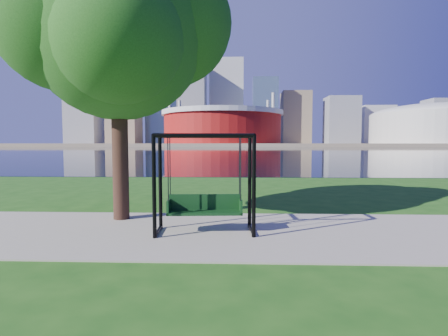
{
  "coord_description": "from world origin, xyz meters",
  "views": [
    {
      "loc": [
        0.1,
        -8.08,
        1.97
      ],
      "look_at": [
        -0.2,
        0.0,
        1.4
      ],
      "focal_mm": 28.0,
      "sensor_mm": 36.0,
      "label": 1
    }
  ],
  "objects": [
    {
      "name": "swing",
      "position": [
        -0.6,
        -0.57,
        1.05
      ],
      "size": [
        2.18,
        1.06,
        2.17
      ],
      "rotation": [
        0.0,
        0.0,
        0.07
      ],
      "color": "black",
      "rests_on": "ground"
    },
    {
      "name": "path",
      "position": [
        0.0,
        -0.5,
        0.01
      ],
      "size": [
        120.0,
        4.0,
        0.03
      ],
      "primitive_type": "cube",
      "color": "#9E937F",
      "rests_on": "ground"
    },
    {
      "name": "river",
      "position": [
        0.0,
        102.0,
        0.01
      ],
      "size": [
        900.0,
        180.0,
        0.02
      ],
      "primitive_type": "cube",
      "color": "black",
      "rests_on": "ground"
    },
    {
      "name": "ground",
      "position": [
        0.0,
        0.0,
        0.0
      ],
      "size": [
        900.0,
        900.0,
        0.0
      ],
      "primitive_type": "plane",
      "color": "#1E5114",
      "rests_on": "ground"
    },
    {
      "name": "stadium",
      "position": [
        -10.0,
        235.0,
        14.23
      ],
      "size": [
        83.0,
        83.0,
        32.0
      ],
      "color": "maroon",
      "rests_on": "far_bank"
    },
    {
      "name": "skyline",
      "position": [
        -4.27,
        319.39,
        35.89
      ],
      "size": [
        392.0,
        66.0,
        96.5
      ],
      "color": "gray",
      "rests_on": "far_bank"
    },
    {
      "name": "arena",
      "position": [
        135.0,
        235.0,
        15.87
      ],
      "size": [
        84.0,
        84.0,
        26.56
      ],
      "color": "beige",
      "rests_on": "far_bank"
    },
    {
      "name": "far_bank",
      "position": [
        0.0,
        306.0,
        1.0
      ],
      "size": [
        900.0,
        228.0,
        2.0
      ],
      "primitive_type": "cube",
      "color": "#937F60",
      "rests_on": "ground"
    },
    {
      "name": "park_tree",
      "position": [
        -2.93,
        0.77,
        4.88
      ],
      "size": [
        5.66,
        5.11,
        7.03
      ],
      "color": "black",
      "rests_on": "ground"
    }
  ]
}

